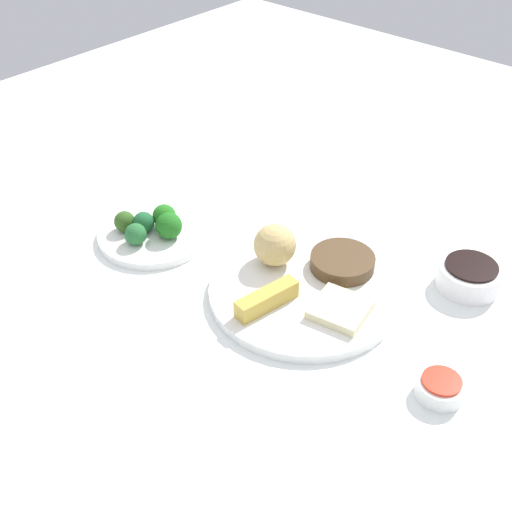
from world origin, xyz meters
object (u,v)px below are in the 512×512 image
main_plate (305,290)px  soy_sauce_bowl (469,277)px  broccoli_plate (154,234)px  sauce_ramekin_sweet_and_sour (440,388)px

main_plate → soy_sauce_bowl: soy_sauce_bowl is taller
broccoli_plate → soy_sauce_bowl: (-0.47, -0.24, 0.01)m
soy_sauce_bowl → sauce_ramekin_sweet_and_sour: 0.24m
main_plate → sauce_ramekin_sweet_and_sour: sauce_ramekin_sweet_and_sour is taller
main_plate → broccoli_plate: bearing=10.6°
broccoli_plate → sauce_ramekin_sweet_and_sour: size_ratio=3.02×
broccoli_plate → main_plate: bearing=-169.4°
soy_sauce_bowl → main_plate: bearing=45.8°
sauce_ramekin_sweet_and_sour → main_plate: bearing=-9.6°
main_plate → sauce_ramekin_sweet_and_sour: bearing=170.4°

